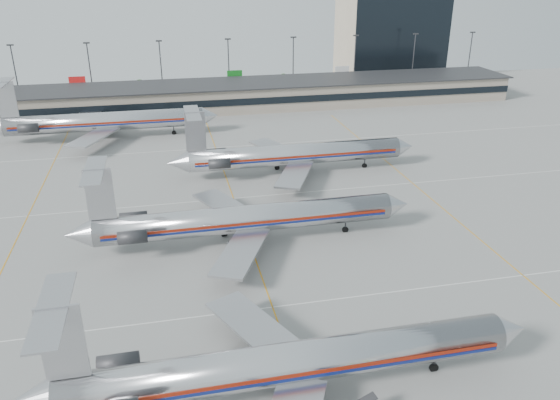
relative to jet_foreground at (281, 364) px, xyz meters
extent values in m
plane|color=gray|center=(1.86, 2.73, -3.32)|extent=(260.00, 260.00, 0.00)
cube|color=silver|center=(1.86, 12.73, -3.31)|extent=(160.00, 0.15, 0.02)
cube|color=gray|center=(1.86, 100.73, -0.32)|extent=(160.00, 16.00, 6.00)
cube|color=black|center=(1.86, 92.63, -0.12)|extent=(160.00, 0.20, 1.60)
cube|color=#2D2D30|center=(1.86, 100.73, 2.78)|extent=(162.00, 17.00, 0.30)
cylinder|color=#38383D|center=(-43.14, 114.73, 4.18)|extent=(0.30, 0.30, 15.00)
cube|color=#2D2D30|center=(-43.14, 114.73, 11.78)|extent=(1.60, 0.40, 0.35)
cylinder|color=#38383D|center=(-25.14, 114.73, 4.18)|extent=(0.30, 0.30, 15.00)
cube|color=#2D2D30|center=(-25.14, 114.73, 11.78)|extent=(1.60, 0.40, 0.35)
cylinder|color=#38383D|center=(-7.14, 114.73, 4.18)|extent=(0.30, 0.30, 15.00)
cube|color=#2D2D30|center=(-7.14, 114.73, 11.78)|extent=(1.60, 0.40, 0.35)
cylinder|color=#38383D|center=(10.86, 114.73, 4.18)|extent=(0.30, 0.30, 15.00)
cube|color=#2D2D30|center=(10.86, 114.73, 11.78)|extent=(1.60, 0.40, 0.35)
cylinder|color=#38383D|center=(28.86, 114.73, 4.18)|extent=(0.30, 0.30, 15.00)
cube|color=#2D2D30|center=(28.86, 114.73, 11.78)|extent=(1.60, 0.40, 0.35)
cylinder|color=#38383D|center=(46.86, 114.73, 4.18)|extent=(0.30, 0.30, 15.00)
cube|color=#2D2D30|center=(46.86, 114.73, 11.78)|extent=(1.60, 0.40, 0.35)
cylinder|color=#38383D|center=(64.86, 114.73, 4.18)|extent=(0.30, 0.30, 15.00)
cube|color=#2D2D30|center=(64.86, 114.73, 11.78)|extent=(1.60, 0.40, 0.35)
cylinder|color=#38383D|center=(82.86, 114.73, 4.18)|extent=(0.30, 0.30, 15.00)
cube|color=#2D2D30|center=(82.86, 114.73, 11.78)|extent=(1.60, 0.40, 0.35)
cube|color=tan|center=(63.86, 130.73, 9.18)|extent=(30.00, 20.00, 25.00)
cylinder|color=silver|center=(0.92, 0.00, -0.05)|extent=(37.35, 3.45, 3.45)
cone|color=silver|center=(21.09, 0.00, -0.05)|extent=(2.99, 3.45, 3.45)
cube|color=maroon|center=(0.92, -1.73, 0.09)|extent=(35.48, 0.05, 0.33)
cube|color=navy|center=(0.92, -1.73, -0.28)|extent=(35.48, 0.05, 0.26)
cube|color=#AFAEB3|center=(-0.95, 6.54, -0.98)|extent=(8.68, 12.66, 0.30)
cube|color=#AFAEB3|center=(-16.35, 0.00, 4.85)|extent=(3.17, 0.23, 6.35)
cube|color=#AFAEB3|center=(-16.63, 0.00, 7.84)|extent=(2.24, 9.80, 0.17)
cylinder|color=#2D2D30|center=(-13.08, 2.66, 0.23)|extent=(3.36, 1.59, 1.59)
cylinder|color=#2D2D30|center=(13.99, 0.00, -2.55)|extent=(0.19, 0.19, 1.54)
cylinder|color=#2D2D30|center=(-1.88, 2.24, -2.55)|extent=(0.19, 0.19, 1.54)
cylinder|color=black|center=(13.99, 0.00, -2.99)|extent=(0.84, 0.28, 0.84)
cylinder|color=silver|center=(1.76, 28.00, 0.03)|extent=(38.22, 3.54, 3.54)
cone|color=silver|center=(22.40, 28.00, 0.03)|extent=(3.06, 3.54, 3.54)
cone|color=#AFAEB3|center=(-19.07, 28.00, 0.03)|extent=(3.44, 3.54, 3.54)
cube|color=maroon|center=(1.76, 26.22, 0.17)|extent=(36.31, 0.05, 0.33)
cube|color=navy|center=(1.76, 26.22, -0.21)|extent=(36.31, 0.05, 0.27)
cube|color=#AFAEB3|center=(-0.15, 34.69, -0.93)|extent=(8.89, 12.95, 0.31)
cube|color=#AFAEB3|center=(-0.15, 21.31, -0.93)|extent=(8.89, 12.95, 0.31)
cube|color=#AFAEB3|center=(-15.92, 28.00, 5.04)|extent=(3.25, 0.24, 6.50)
cube|color=#AFAEB3|center=(-16.21, 28.00, 8.10)|extent=(2.29, 10.03, 0.17)
cylinder|color=#2D2D30|center=(-12.57, 30.72, 0.31)|extent=(3.44, 1.62, 1.62)
cylinder|color=#2D2D30|center=(-12.57, 25.27, 0.31)|extent=(3.44, 1.62, 1.62)
cylinder|color=#2D2D30|center=(15.14, 28.00, -2.53)|extent=(0.19, 0.19, 1.58)
cylinder|color=#2D2D30|center=(-1.11, 25.70, -2.53)|extent=(0.19, 0.19, 1.58)
cylinder|color=#2D2D30|center=(-1.11, 30.29, -2.53)|extent=(0.19, 0.19, 1.58)
cylinder|color=black|center=(15.14, 28.00, -2.98)|extent=(0.86, 0.29, 0.86)
cylinder|color=silver|center=(14.12, 51.61, 0.07)|extent=(36.84, 3.59, 3.59)
cone|color=silver|center=(34.09, 51.61, 0.07)|extent=(3.10, 3.59, 3.59)
cone|color=#AFAEB3|center=(-6.05, 51.61, 0.07)|extent=(3.49, 3.59, 3.59)
cube|color=maroon|center=(14.12, 49.81, 0.22)|extent=(35.00, 0.05, 0.34)
cube|color=navy|center=(14.12, 49.81, -0.17)|extent=(35.00, 0.05, 0.27)
cube|color=#AFAEB3|center=(12.18, 58.40, -0.90)|extent=(9.02, 13.14, 0.31)
cube|color=#AFAEB3|center=(12.18, 44.82, -0.90)|extent=(9.02, 13.14, 0.31)
cube|color=#AFAEB3|center=(-2.85, 51.61, 5.16)|extent=(3.30, 0.24, 6.59)
cube|color=#AFAEB3|center=(-3.14, 51.61, 8.27)|extent=(2.33, 10.18, 0.17)
cylinder|color=#2D2D30|center=(0.55, 54.37, 0.37)|extent=(3.49, 1.65, 1.65)
cylinder|color=#2D2D30|center=(0.55, 48.85, 0.37)|extent=(3.49, 1.65, 1.65)
cylinder|color=#2D2D30|center=(26.72, 51.61, -2.52)|extent=(0.19, 0.19, 1.60)
cylinder|color=#2D2D30|center=(11.21, 49.28, -2.52)|extent=(0.19, 0.19, 1.60)
cylinder|color=#2D2D30|center=(11.21, 53.94, -2.52)|extent=(0.19, 0.19, 1.60)
cylinder|color=black|center=(26.72, 51.61, -2.98)|extent=(0.87, 0.29, 0.87)
cylinder|color=silver|center=(-19.26, 79.85, 0.32)|extent=(39.46, 3.84, 3.84)
cone|color=silver|center=(2.13, 79.85, 0.32)|extent=(3.32, 3.84, 3.84)
cube|color=maroon|center=(-19.26, 77.92, 0.47)|extent=(37.49, 0.05, 0.36)
cube|color=navy|center=(-19.26, 77.92, 0.06)|extent=(37.49, 0.05, 0.29)
cube|color=#AFAEB3|center=(-21.34, 87.12, -0.72)|extent=(9.66, 14.08, 0.33)
cube|color=#AFAEB3|center=(-21.34, 72.58, -0.72)|extent=(9.66, 14.08, 0.33)
cube|color=#AFAEB3|center=(-37.44, 79.85, 5.77)|extent=(3.53, 0.26, 7.06)
cube|color=#AFAEB3|center=(-37.75, 79.85, 9.09)|extent=(2.49, 10.90, 0.19)
cylinder|color=#2D2D30|center=(-33.80, 82.81, 0.63)|extent=(3.74, 1.77, 1.77)
cylinder|color=#2D2D30|center=(-33.80, 76.89, 0.63)|extent=(3.74, 1.77, 1.77)
cylinder|color=#2D2D30|center=(-5.76, 79.85, -2.46)|extent=(0.21, 0.21, 1.71)
cylinder|color=#2D2D30|center=(-22.38, 77.36, -2.46)|extent=(0.21, 0.21, 1.71)
cylinder|color=#2D2D30|center=(-22.38, 82.34, -2.46)|extent=(0.21, 0.21, 1.71)
cylinder|color=black|center=(-5.76, 79.85, -2.96)|extent=(0.93, 0.31, 0.93)
camera|label=1|loc=(-7.81, -34.92, 30.26)|focal=35.00mm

